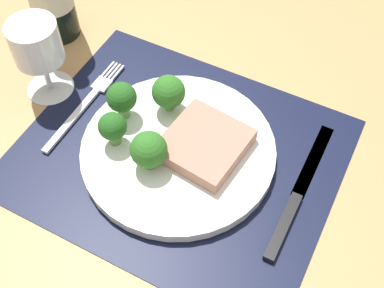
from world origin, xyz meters
The scene contains 11 objects.
ground_plane centered at (0.00, 0.00, -1.50)cm, with size 140.00×110.00×3.00cm, color tan.
placemat centered at (0.00, 0.00, 0.15)cm, with size 43.01×35.40×0.30cm, color black.
plate centered at (0.00, 0.00, 1.10)cm, with size 26.66×26.66×1.60cm, color white.
steak centered at (3.28, 1.40, 2.97)cm, with size 10.21×10.60×2.15cm, color tan.
broccoli_back_left centered at (-9.48, 1.45, 5.48)cm, with size 4.23×4.23×5.89cm.
broccoli_front_edge centered at (-4.39, 5.49, 5.33)cm, with size 4.71×4.71×5.85cm.
broccoli_center centered at (-8.06, -3.12, 5.08)cm, with size 3.84×3.84×5.29cm.
broccoli_near_steak centered at (-1.95, -4.13, 5.09)cm, with size 4.86×4.86×5.73cm.
fork centered at (-16.49, 1.42, 0.55)cm, with size 2.40×19.20×0.50cm.
knife centered at (16.97, 0.53, 0.60)cm, with size 1.80×23.00×0.80cm.
wine_glass centered at (-23.30, 1.91, 8.52)cm, with size 7.15×7.15×12.41cm.
Camera 1 is at (19.68, -33.83, 56.77)cm, focal length 46.41 mm.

